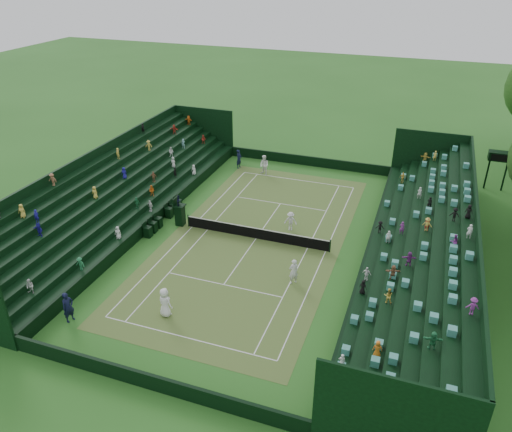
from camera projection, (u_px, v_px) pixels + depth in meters
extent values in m
plane|color=#28611E|center=(256.00, 239.00, 38.60)|extent=(160.00, 160.00, 0.00)
cube|color=#337828|center=(256.00, 239.00, 38.60)|extent=(12.97, 26.77, 0.01)
cube|color=black|center=(308.00, 161.00, 51.56)|extent=(17.17, 0.20, 1.00)
cube|color=black|center=(150.00, 381.00, 25.17)|extent=(17.17, 0.20, 1.00)
cube|color=black|center=(367.00, 253.00, 35.84)|extent=(0.20, 31.77, 1.00)
cube|color=black|center=(159.00, 216.00, 40.89)|extent=(0.20, 31.77, 1.00)
cube|color=black|center=(374.00, 254.00, 35.69)|extent=(0.80, 32.00, 1.00)
cube|color=black|center=(386.00, 254.00, 35.35)|extent=(0.80, 32.00, 1.45)
cube|color=black|center=(398.00, 253.00, 35.00)|extent=(0.80, 32.00, 1.90)
cube|color=black|center=(410.00, 252.00, 34.66)|extent=(0.80, 32.00, 2.35)
cube|color=black|center=(422.00, 252.00, 34.32)|extent=(0.80, 32.00, 2.80)
cube|color=black|center=(435.00, 251.00, 33.97)|extent=(0.80, 32.00, 3.25)
cube|color=black|center=(448.00, 250.00, 33.63)|extent=(0.80, 32.00, 3.70)
cube|color=black|center=(461.00, 250.00, 33.28)|extent=(0.80, 32.00, 4.15)
cube|color=black|center=(470.00, 246.00, 32.96)|extent=(0.20, 32.00, 4.90)
cube|color=black|center=(153.00, 215.00, 41.04)|extent=(0.80, 32.00, 1.00)
cube|color=black|center=(145.00, 211.00, 41.17)|extent=(0.80, 32.00, 1.45)
cube|color=black|center=(136.00, 207.00, 41.30)|extent=(0.80, 32.00, 1.90)
cube|color=black|center=(127.00, 203.00, 41.43)|extent=(0.80, 32.00, 2.35)
cube|color=black|center=(119.00, 199.00, 41.57)|extent=(0.80, 32.00, 2.80)
cube|color=black|center=(110.00, 195.00, 41.70)|extent=(0.80, 32.00, 3.25)
cube|color=black|center=(102.00, 192.00, 41.83)|extent=(0.80, 32.00, 3.70)
cube|color=black|center=(93.00, 188.00, 41.96)|extent=(0.80, 32.00, 4.15)
cube|color=black|center=(87.00, 183.00, 41.93)|extent=(0.20, 32.00, 4.90)
cylinder|color=black|center=(188.00, 221.00, 40.07)|extent=(0.10, 0.10, 1.06)
cylinder|color=black|center=(330.00, 246.00, 36.63)|extent=(0.10, 0.10, 1.06)
cube|color=black|center=(256.00, 234.00, 38.38)|extent=(11.57, 0.02, 0.86)
cube|color=white|center=(256.00, 228.00, 38.16)|extent=(11.57, 0.04, 0.07)
cylinder|color=black|center=(487.00, 173.00, 46.13)|extent=(0.16, 0.16, 3.00)
cylinder|color=black|center=(505.00, 176.00, 45.68)|extent=(0.16, 0.16, 3.00)
cube|color=black|center=(500.00, 156.00, 45.05)|extent=(2.00, 1.00, 0.80)
cube|color=black|center=(180.00, 215.00, 40.20)|extent=(0.65, 0.65, 1.68)
cube|color=black|center=(179.00, 206.00, 39.78)|extent=(0.84, 0.84, 0.09)
cube|color=black|center=(175.00, 201.00, 39.73)|extent=(0.07, 0.84, 0.65)
imported|color=black|center=(179.00, 200.00, 39.56)|extent=(0.46, 0.51, 0.87)
cube|color=black|center=(148.00, 232.00, 38.69)|extent=(0.54, 0.54, 0.86)
cube|color=black|center=(144.00, 225.00, 38.52)|extent=(0.06, 0.54, 0.54)
cube|color=black|center=(153.00, 227.00, 39.35)|extent=(0.54, 0.54, 0.86)
cube|color=black|center=(150.00, 221.00, 39.18)|extent=(0.06, 0.54, 0.54)
cube|color=black|center=(158.00, 222.00, 40.02)|extent=(0.54, 0.54, 0.86)
cube|color=black|center=(155.00, 216.00, 39.84)|extent=(0.06, 0.54, 0.54)
cube|color=black|center=(169.00, 213.00, 41.51)|extent=(0.54, 0.54, 0.86)
cube|color=black|center=(166.00, 206.00, 41.34)|extent=(0.06, 0.54, 0.54)
cube|color=black|center=(174.00, 209.00, 42.18)|extent=(0.54, 0.54, 0.86)
cube|color=black|center=(170.00, 202.00, 42.00)|extent=(0.06, 0.54, 0.54)
cube|color=black|center=(178.00, 205.00, 42.84)|extent=(0.54, 0.54, 0.86)
cube|color=black|center=(175.00, 198.00, 42.67)|extent=(0.06, 0.54, 0.54)
imported|color=white|center=(165.00, 302.00, 30.07)|extent=(1.08, 0.84, 1.95)
imported|color=silver|center=(293.00, 271.00, 33.04)|extent=(0.80, 0.79, 1.86)
imported|color=white|center=(264.00, 165.00, 49.21)|extent=(1.20, 1.09, 2.00)
imported|color=silver|center=(291.00, 221.00, 39.48)|extent=(1.10, 0.74, 1.57)
imported|color=black|center=(239.00, 159.00, 50.76)|extent=(0.59, 0.78, 1.94)
imported|color=black|center=(68.00, 307.00, 29.62)|extent=(0.68, 0.84, 2.00)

